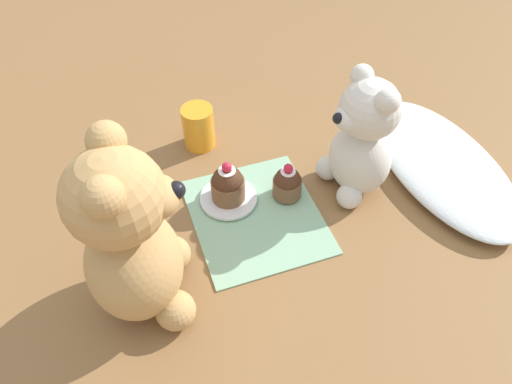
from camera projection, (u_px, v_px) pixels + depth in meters
name	position (u px, v px, depth m)	size (l,w,h in m)	color
ground_plane	(256.00, 217.00, 0.76)	(4.00, 4.00, 0.00)	olive
knitted_placemat	(256.00, 215.00, 0.76)	(0.22, 0.19, 0.01)	#8EBC99
tulle_cloth	(442.00, 164.00, 0.82)	(0.35, 0.17, 0.04)	white
teddy_bear_cream	(362.00, 140.00, 0.74)	(0.11, 0.11, 0.21)	silver
teddy_bear_tan	(131.00, 240.00, 0.58)	(0.15, 0.14, 0.26)	tan
cupcake_near_cream_bear	(287.00, 183.00, 0.77)	(0.05, 0.05, 0.06)	brown
saucer_plate	(229.00, 198.00, 0.78)	(0.09, 0.09, 0.01)	silver
cupcake_near_tan_bear	(228.00, 184.00, 0.76)	(0.05, 0.05, 0.07)	brown
juice_glass	(198.00, 127.00, 0.85)	(0.05, 0.05, 0.08)	orange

